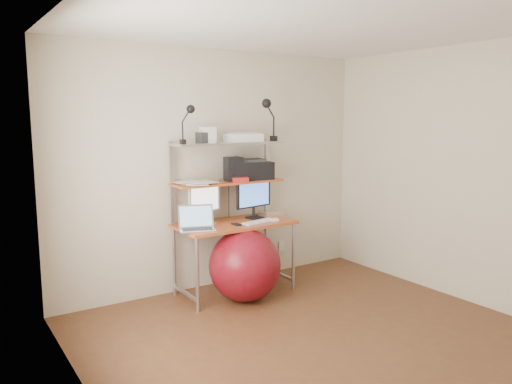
% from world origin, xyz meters
% --- Properties ---
extents(room, '(3.60, 3.60, 3.60)m').
position_xyz_m(room, '(0.00, 0.00, 1.25)').
color(room, brown).
rests_on(room, ground).
extents(computer_desk, '(1.20, 0.60, 1.57)m').
position_xyz_m(computer_desk, '(0.00, 1.50, 0.96)').
color(computer_desk, '#C24E25').
rests_on(computer_desk, ground).
extents(desktop, '(1.20, 0.60, 0.00)m').
position_xyz_m(desktop, '(0.00, 1.44, 0.74)').
color(desktop, '#C24E25').
rests_on(desktop, computer_desk).
extents(mid_shelf, '(1.18, 0.34, 0.00)m').
position_xyz_m(mid_shelf, '(0.00, 1.57, 1.15)').
color(mid_shelf, '#C24E25').
rests_on(mid_shelf, computer_desk).
extents(top_shelf, '(1.18, 0.34, 0.00)m').
position_xyz_m(top_shelf, '(0.00, 1.57, 1.55)').
color(top_shelf, '#AFAEB3').
rests_on(top_shelf, computer_desk).
extents(floor, '(3.60, 3.60, 0.00)m').
position_xyz_m(floor, '(0.00, 0.00, 0.00)').
color(floor, brown).
rests_on(floor, ground).
extents(wall_outlet, '(0.08, 0.01, 0.12)m').
position_xyz_m(wall_outlet, '(0.85, 1.79, 0.30)').
color(wall_outlet, white).
rests_on(wall_outlet, room).
extents(monitor_silver, '(0.40, 0.19, 0.46)m').
position_xyz_m(monitor_silver, '(-0.29, 1.54, 0.99)').
color(monitor_silver, silver).
rests_on(monitor_silver, desktop).
extents(monitor_black, '(0.46, 0.15, 0.46)m').
position_xyz_m(monitor_black, '(0.29, 1.53, 0.97)').
color(monitor_black, black).
rests_on(monitor_black, desktop).
extents(laptop, '(0.40, 0.36, 0.29)m').
position_xyz_m(laptop, '(-0.47, 1.36, 0.79)').
color(laptop, silver).
rests_on(laptop, desktop).
extents(keyboard, '(0.41, 0.19, 0.01)m').
position_xyz_m(keyboard, '(0.22, 1.32, 0.75)').
color(keyboard, white).
rests_on(keyboard, desktop).
extents(mouse, '(0.09, 0.06, 0.02)m').
position_xyz_m(mouse, '(0.39, 1.29, 0.75)').
color(mouse, white).
rests_on(mouse, desktop).
extents(mac_mini, '(0.23, 0.23, 0.04)m').
position_xyz_m(mac_mini, '(0.54, 1.57, 0.76)').
color(mac_mini, silver).
rests_on(mac_mini, desktop).
extents(phone, '(0.07, 0.12, 0.01)m').
position_xyz_m(phone, '(-0.04, 1.33, 0.74)').
color(phone, black).
rests_on(phone, desktop).
extents(printer, '(0.49, 0.38, 0.21)m').
position_xyz_m(printer, '(0.28, 1.59, 1.25)').
color(printer, black).
rests_on(printer, mid_shelf).
extents(nas_cube, '(0.20, 0.20, 0.25)m').
position_xyz_m(nas_cube, '(0.06, 1.56, 1.27)').
color(nas_cube, black).
rests_on(nas_cube, mid_shelf).
extents(red_box, '(0.19, 0.15, 0.05)m').
position_xyz_m(red_box, '(0.08, 1.47, 1.17)').
color(red_box, '#AF1E1C').
rests_on(red_box, mid_shelf).
extents(scanner, '(0.37, 0.25, 0.10)m').
position_xyz_m(scanner, '(0.20, 1.59, 1.60)').
color(scanner, white).
rests_on(scanner, top_shelf).
extents(box_white, '(0.14, 0.11, 0.16)m').
position_xyz_m(box_white, '(-0.22, 1.58, 1.63)').
color(box_white, white).
rests_on(box_white, top_shelf).
extents(box_grey, '(0.12, 0.12, 0.10)m').
position_xyz_m(box_grey, '(-0.28, 1.57, 1.60)').
color(box_grey, '#2B2B2D').
rests_on(box_grey, top_shelf).
extents(clip_lamp_left, '(0.15, 0.08, 0.37)m').
position_xyz_m(clip_lamp_left, '(-0.47, 1.47, 1.82)').
color(clip_lamp_left, black).
rests_on(clip_lamp_left, top_shelf).
extents(clip_lamp_right, '(0.18, 0.10, 0.44)m').
position_xyz_m(clip_lamp_right, '(0.45, 1.50, 1.87)').
color(clip_lamp_right, black).
rests_on(clip_lamp_right, top_shelf).
extents(exercise_ball, '(0.71, 0.71, 0.71)m').
position_xyz_m(exercise_ball, '(-0.04, 1.19, 0.36)').
color(exercise_ball, maroon).
rests_on(exercise_ball, floor).
extents(paper_stack, '(0.38, 0.43, 0.02)m').
position_xyz_m(paper_stack, '(-0.37, 1.57, 1.16)').
color(paper_stack, white).
rests_on(paper_stack, mid_shelf).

